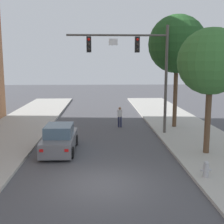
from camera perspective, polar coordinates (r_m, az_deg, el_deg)
The scene contains 7 objects.
ground_plane at distance 12.69m, azimuth -2.05°, elevation -13.92°, with size 120.00×120.00×0.00m, color #4C4C51.
traffic_signal_mast at distance 20.42m, azimuth 5.15°, elevation 10.31°, with size 6.97×0.38×7.50m.
car_lead_grey at distance 17.13m, azimuth -10.22°, elevation -5.30°, with size 1.86×4.25×1.60m.
pedestrian_crossing_road at distance 23.28m, azimuth 1.54°, elevation -0.78°, with size 0.36×0.22×1.64m.
fire_hydrant at distance 13.53m, azimuth 17.93°, elevation -10.56°, with size 0.48×0.24×0.72m.
street_tree_nearest at distance 16.47m, azimuth 18.80°, elevation 9.28°, with size 3.54×3.54×6.78m.
street_tree_second at distance 23.10m, azimuth 12.63°, elevation 12.82°, with size 4.38×4.38×8.55m.
Camera 1 is at (-0.07, -11.65, 5.02)m, focal length 46.66 mm.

